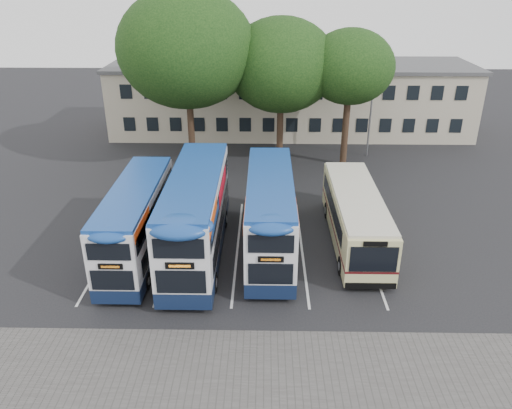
{
  "coord_description": "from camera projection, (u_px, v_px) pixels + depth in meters",
  "views": [
    {
      "loc": [
        -2.31,
        -18.67,
        13.72
      ],
      "look_at": [
        -2.74,
        5.0,
        2.58
      ],
      "focal_mm": 35.0,
      "sensor_mm": 36.0,
      "label": 1
    }
  ],
  "objects": [
    {
      "name": "paving_strip",
      "position": [
        271.0,
        385.0,
        18.2
      ],
      "size": [
        40.0,
        6.0,
        0.01
      ],
      "primitive_type": "cube",
      "color": "#595654",
      "rests_on": "ground"
    },
    {
      "name": "bus_single",
      "position": [
        355.0,
        214.0,
        27.18
      ],
      "size": [
        2.52,
        9.91,
        2.96
      ],
      "color": "#D0CA8A",
      "rests_on": "ground"
    },
    {
      "name": "depot_building",
      "position": [
        290.0,
        97.0,
        45.77
      ],
      "size": [
        32.4,
        8.4,
        6.2
      ],
      "color": "#BFB29A",
      "rests_on": "ground"
    },
    {
      "name": "tree_mid",
      "position": [
        281.0,
        65.0,
        36.44
      ],
      "size": [
        8.09,
        8.09,
        10.89
      ],
      "color": "black",
      "rests_on": "ground"
    },
    {
      "name": "lamp_post",
      "position": [
        373.0,
        94.0,
        38.5
      ],
      "size": [
        0.25,
        1.05,
        9.06
      ],
      "color": "gray",
      "rests_on": "ground"
    },
    {
      "name": "bus_dd_mid",
      "position": [
        196.0,
        212.0,
        25.66
      ],
      "size": [
        2.59,
        10.7,
        4.46
      ],
      "color": "#101D3B",
      "rests_on": "ground"
    },
    {
      "name": "bus_dd_left",
      "position": [
        137.0,
        219.0,
        25.6
      ],
      "size": [
        2.27,
        9.38,
        3.9
      ],
      "color": "#101D3B",
      "rests_on": "ground"
    },
    {
      "name": "bus_dd_right",
      "position": [
        270.0,
        211.0,
        26.12
      ],
      "size": [
        2.41,
        9.96,
        4.15
      ],
      "color": "#101D3B",
      "rests_on": "ground"
    },
    {
      "name": "ground",
      "position": [
        314.0,
        303.0,
        22.69
      ],
      "size": [
        120.0,
        120.0,
        0.0
      ],
      "primitive_type": "plane",
      "color": "black",
      "rests_on": "ground"
    },
    {
      "name": "tree_left",
      "position": [
        187.0,
        49.0,
        35.21
      ],
      "size": [
        9.84,
        9.84,
        12.89
      ],
      "color": "black",
      "rests_on": "ground"
    },
    {
      "name": "tree_right",
      "position": [
        350.0,
        67.0,
        35.77
      ],
      "size": [
        6.35,
        6.35,
        10.15
      ],
      "color": "black",
      "rests_on": "ground"
    },
    {
      "name": "bay_lines",
      "position": [
        238.0,
        247.0,
        27.28
      ],
      "size": [
        14.12,
        11.0,
        0.01
      ],
      "color": "silver",
      "rests_on": "ground"
    }
  ]
}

